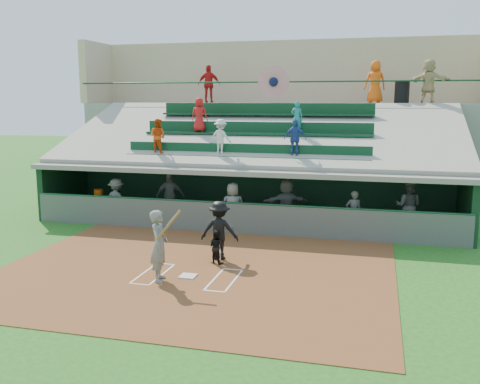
% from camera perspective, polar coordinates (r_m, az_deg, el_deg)
% --- Properties ---
extents(ground, '(100.00, 100.00, 0.00)m').
position_cam_1_polar(ground, '(14.81, -5.56, -9.04)').
color(ground, '#1F5818').
rests_on(ground, ground).
extents(dirt_slab, '(11.00, 9.00, 0.02)m').
position_cam_1_polar(dirt_slab, '(15.25, -4.92, -8.42)').
color(dirt_slab, brown).
rests_on(dirt_slab, ground).
extents(home_plate, '(0.43, 0.43, 0.03)m').
position_cam_1_polar(home_plate, '(14.80, -5.56, -8.91)').
color(home_plate, silver).
rests_on(home_plate, dirt_slab).
extents(batters_box_chalk, '(2.65, 1.85, 0.01)m').
position_cam_1_polar(batters_box_chalk, '(14.80, -5.56, -8.96)').
color(batters_box_chalk, white).
rests_on(batters_box_chalk, dirt_slab).
extents(dugout_floor, '(16.00, 3.50, 0.04)m').
position_cam_1_polar(dugout_floor, '(21.03, 0.74, -3.25)').
color(dugout_floor, gray).
rests_on(dugout_floor, ground).
extents(concourse_slab, '(20.00, 3.00, 4.60)m').
position_cam_1_polar(concourse_slab, '(27.20, 4.14, 4.57)').
color(concourse_slab, gray).
rests_on(concourse_slab, ground).
extents(grandstand, '(20.40, 10.40, 7.80)m').
position_cam_1_polar(grandstand, '(24.29, 2.84, 3.86)').
color(grandstand, '#545954').
rests_on(grandstand, ground).
extents(batter_at_plate, '(0.94, 0.82, 1.95)m').
position_cam_1_polar(batter_at_plate, '(14.31, -8.62, -5.66)').
color(batter_at_plate, '#5F625C').
rests_on(batter_at_plate, dirt_slab).
extents(catcher, '(0.58, 0.52, 0.99)m').
position_cam_1_polar(catcher, '(15.77, -2.54, -5.87)').
color(catcher, black).
rests_on(catcher, dirt_slab).
extents(home_umpire, '(1.19, 0.74, 1.77)m').
position_cam_1_polar(home_umpire, '(16.10, -2.22, -4.10)').
color(home_umpire, black).
rests_on(home_umpire, dirt_slab).
extents(dugout_bench, '(14.39, 2.59, 0.43)m').
position_cam_1_polar(dugout_bench, '(22.11, 0.77, -1.98)').
color(dugout_bench, olive).
rests_on(dugout_bench, dugout_floor).
extents(white_table, '(1.08, 0.96, 0.77)m').
position_cam_1_polar(white_table, '(22.68, -14.89, -1.58)').
color(white_table, white).
rests_on(white_table, dugout_floor).
extents(water_cooler, '(0.37, 0.37, 0.37)m').
position_cam_1_polar(water_cooler, '(22.50, -14.84, -0.18)').
color(water_cooler, '#DB5C0C').
rests_on(water_cooler, white_table).
extents(dugout_player_a, '(1.18, 0.79, 1.70)m').
position_cam_1_polar(dugout_player_a, '(21.51, -13.02, -0.85)').
color(dugout_player_a, '#565753').
rests_on(dugout_player_a, dugout_floor).
extents(dugout_player_b, '(1.19, 0.71, 1.89)m').
position_cam_1_polar(dugout_player_b, '(21.50, -7.44, -0.42)').
color(dugout_player_b, '#5D615B').
rests_on(dugout_player_b, dugout_floor).
extents(dugout_player_c, '(1.01, 0.83, 1.78)m').
position_cam_1_polar(dugout_player_c, '(19.43, -0.76, -1.59)').
color(dugout_player_c, '#565853').
rests_on(dugout_player_c, dugout_floor).
extents(dugout_player_d, '(1.79, 1.18, 1.85)m').
position_cam_1_polar(dugout_player_d, '(20.01, 4.96, -1.20)').
color(dugout_player_d, '#5F625C').
rests_on(dugout_player_d, dugout_floor).
extents(dugout_player_e, '(0.65, 0.51, 1.58)m').
position_cam_1_polar(dugout_player_e, '(19.35, 12.01, -2.17)').
color(dugout_player_e, '#50524E').
rests_on(dugout_player_e, dugout_floor).
extents(dugout_player_f, '(1.05, 0.89, 1.91)m').
position_cam_1_polar(dugout_player_f, '(20.25, 17.49, -1.41)').
color(dugout_player_f, '#5C5F5A').
rests_on(dugout_player_f, dugout_floor).
extents(trash_bin, '(0.65, 0.65, 0.98)m').
position_cam_1_polar(trash_bin, '(25.70, 16.88, 10.10)').
color(trash_bin, black).
rests_on(trash_bin, concourse_slab).
extents(concourse_staff_a, '(1.18, 0.67, 1.90)m').
position_cam_1_polar(concourse_staff_a, '(27.42, -3.32, 11.41)').
color(concourse_staff_a, '#B61514').
rests_on(concourse_staff_a, concourse_slab).
extents(concourse_staff_b, '(1.08, 0.82, 1.98)m').
position_cam_1_polar(concourse_staff_b, '(26.17, 14.22, 11.31)').
color(concourse_staff_b, '#E8530D').
rests_on(concourse_staff_b, concourse_slab).
extents(concourse_staff_c, '(1.87, 1.24, 1.94)m').
position_cam_1_polar(concourse_staff_c, '(25.36, 19.51, 11.06)').
color(concourse_staff_c, tan).
rests_on(concourse_staff_c, concourse_slab).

